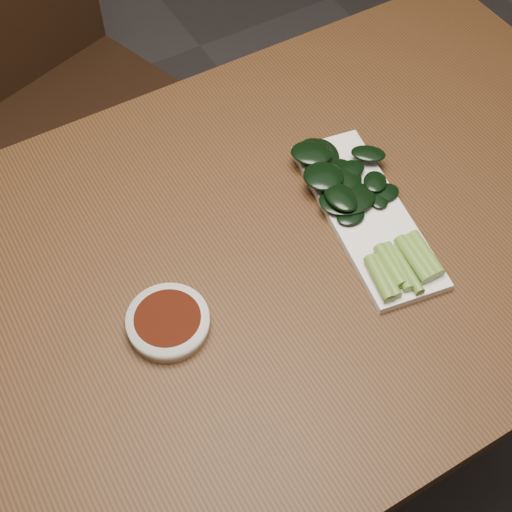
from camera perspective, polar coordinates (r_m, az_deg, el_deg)
name	(u,v)px	position (r m, az deg, el deg)	size (l,w,h in m)	color
ground	(255,439)	(1.73, -0.06, -14.45)	(6.00, 6.00, 0.00)	#322F2F
table	(255,281)	(1.12, -0.09, -2.02)	(1.40, 0.80, 0.75)	#3F2512
chair_far	(64,86)	(1.76, -15.09, 12.99)	(0.55, 0.55, 0.89)	black
sauce_bowl	(168,322)	(0.99, -7.04, -5.28)	(0.11, 0.11, 0.03)	silver
serving_plate	(366,214)	(1.11, 8.81, 3.32)	(0.17, 0.35, 0.01)	silver
gai_lan	(355,199)	(1.10, 7.90, 4.55)	(0.17, 0.34, 0.03)	olive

